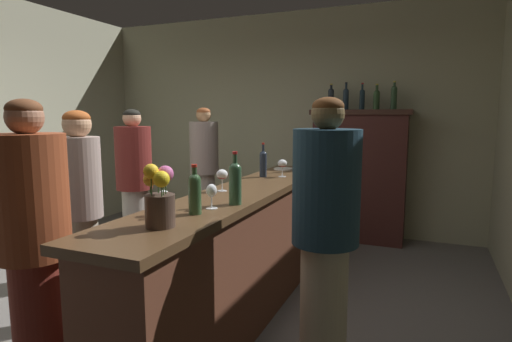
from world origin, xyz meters
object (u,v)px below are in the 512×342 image
object	(u,v)px
display_bottle_right	(394,96)
bar_counter	(243,253)
wine_glass_rear	(211,192)
patron_in_grey	(81,204)
wine_glass_front	(282,164)
display_bottle_midleft	(346,98)
flower_arrangement	(160,198)
display_bottle_midright	(377,98)
wine_glass_spare	(164,198)
patron_tall	(135,183)
cheese_plate	(284,169)
wine_bottle_pinot	(235,181)
wine_bottle_riesling	(195,191)
display_cabinet	(359,173)
wine_bottle_chardonnay	(263,162)
bartender	(325,233)
wine_glass_mid	(222,175)
wine_bottle_rose	(299,156)
patron_near_entrance	(204,170)
patron_in_navy	(34,245)
display_bottle_left	(331,98)
display_bottle_center	(362,98)

from	to	relation	value
display_bottle_right	bar_counter	bearing A→B (deg)	-110.31
wine_glass_rear	patron_in_grey	xyz separation A→B (m)	(-1.17, 0.15, -0.20)
wine_glass_front	display_bottle_midleft	bearing A→B (deg)	81.17
wine_glass_front	flower_arrangement	distance (m)	1.81
flower_arrangement	display_bottle_midright	size ratio (longest dim) A/B	1.07
wine_glass_spare	patron_tall	distance (m)	1.87
cheese_plate	display_bottle_midleft	distance (m)	1.41
wine_bottle_pinot	wine_bottle_riesling	bearing A→B (deg)	-107.63
display_cabinet	wine_glass_rear	world-z (taller)	display_cabinet
display_bottle_midleft	display_bottle_right	size ratio (longest dim) A/B	1.00
wine_bottle_riesling	wine_bottle_chardonnay	bearing A→B (deg)	96.42
bartender	wine_glass_mid	bearing A→B (deg)	-17.54
bar_counter	display_cabinet	world-z (taller)	display_cabinet
wine_bottle_rose	patron_near_entrance	world-z (taller)	patron_near_entrance
bar_counter	wine_bottle_pinot	distance (m)	0.81
display_bottle_midright	patron_in_navy	world-z (taller)	display_bottle_midright
display_bottle_midleft	patron_in_navy	world-z (taller)	display_bottle_midleft
wine_bottle_chardonnay	display_bottle_midleft	world-z (taller)	display_bottle_midleft
wine_glass_spare	patron_near_entrance	bearing A→B (deg)	114.66
wine_glass_front	display_bottle_right	distance (m)	1.91
bar_counter	display_cabinet	distance (m)	2.41
wine_bottle_riesling	display_bottle_left	size ratio (longest dim) A/B	0.89
cheese_plate	patron_near_entrance	size ratio (longest dim) A/B	0.12
wine_bottle_chardonnay	wine_bottle_rose	bearing A→B (deg)	68.50
cheese_plate	display_bottle_left	distance (m)	1.37
wine_bottle_rose	wine_bottle_riesling	world-z (taller)	wine_bottle_rose
display_bottle_midright	bartender	xyz separation A→B (m)	(0.08, -2.89, -0.84)
bartender	wine_bottle_pinot	bearing A→B (deg)	1.69
wine_bottle_rose	wine_bottle_riesling	size ratio (longest dim) A/B	1.20
wine_glass_rear	patron_near_entrance	xyz separation A→B (m)	(-1.25, 2.12, -0.20)
flower_arrangement	wine_glass_spare	bearing A→B (deg)	120.89
wine_bottle_rose	display_bottle_left	xyz separation A→B (m)	(0.04, 1.18, 0.61)
display_cabinet	patron_near_entrance	size ratio (longest dim) A/B	0.99
wine_glass_rear	patron_tall	world-z (taller)	patron_tall
flower_arrangement	display_bottle_midright	distance (m)	3.52
wine_glass_mid	patron_tall	bearing A→B (deg)	155.15
display_cabinet	flower_arrangement	world-z (taller)	display_cabinet
wine_glass_front	display_bottle_midright	distance (m)	1.83
display_bottle_left	wine_glass_rear	bearing A→B (deg)	-90.88
wine_glass_rear	bartender	size ratio (longest dim) A/B	0.09
wine_bottle_riesling	display_bottle_midright	bearing A→B (deg)	79.03
wine_glass_mid	wine_glass_front	bearing A→B (deg)	77.88
wine_bottle_rose	patron_tall	size ratio (longest dim) A/B	0.21
wine_bottle_riesling	bartender	world-z (taller)	bartender
flower_arrangement	wine_bottle_riesling	bearing A→B (deg)	86.25
wine_bottle_rose	display_bottle_center	size ratio (longest dim) A/B	1.08
wine_glass_front	display_bottle_right	xyz separation A→B (m)	(0.80, 1.61, 0.65)
wine_glass_front	wine_glass_mid	bearing A→B (deg)	-102.12
wine_bottle_pinot	display_bottle_right	xyz separation A→B (m)	(0.70, 2.80, 0.62)
wine_glass_rear	display_bottle_center	size ratio (longest dim) A/B	0.47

